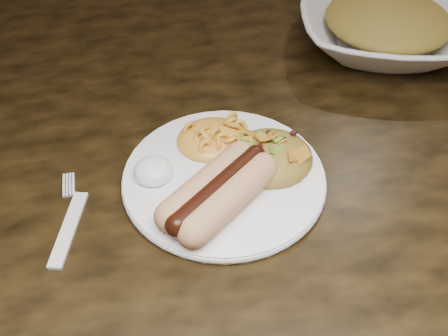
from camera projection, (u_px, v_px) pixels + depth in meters
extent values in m
cube|color=#30210D|center=(187.00, 156.00, 0.66)|extent=(1.60, 0.90, 0.04)
cylinder|color=white|center=(224.00, 178.00, 0.60)|extent=(0.26, 0.26, 0.01)
cylinder|color=tan|center=(222.00, 202.00, 0.54)|extent=(0.11, 0.10, 0.03)
cylinder|color=tan|center=(216.00, 180.00, 0.56)|extent=(0.11, 0.10, 0.03)
cylinder|color=black|center=(218.00, 189.00, 0.55)|extent=(0.11, 0.10, 0.03)
ellipsoid|color=gold|center=(213.00, 131.00, 0.62)|extent=(0.10, 0.09, 0.03)
ellipsoid|color=white|center=(153.00, 168.00, 0.58)|extent=(0.05, 0.05, 0.03)
ellipsoid|color=#A44922|center=(270.00, 154.00, 0.60)|extent=(0.10, 0.09, 0.04)
cube|color=silver|center=(69.00, 229.00, 0.55)|extent=(0.06, 0.14, 0.00)
imported|color=silver|center=(386.00, 27.00, 0.78)|extent=(0.33, 0.33, 0.06)
ellipsoid|color=#A44922|center=(389.00, 16.00, 0.77)|extent=(0.21, 0.21, 0.05)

